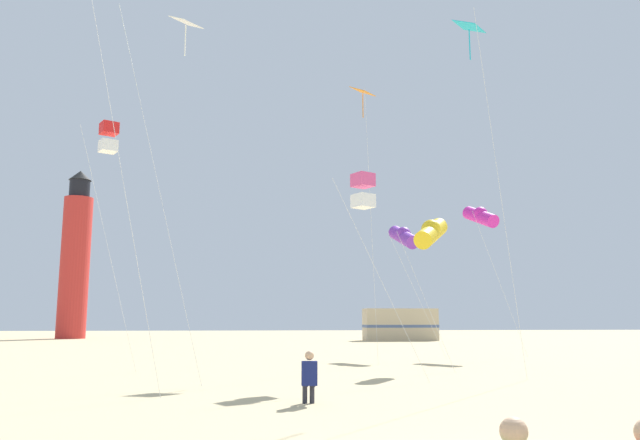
{
  "coord_description": "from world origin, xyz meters",
  "views": [
    {
      "loc": [
        -2.94,
        -6.57,
        1.84
      ],
      "look_at": [
        -0.89,
        12.84,
        4.99
      ],
      "focal_mm": 34.7,
      "sensor_mm": 36.0,
      "label": 1
    }
  ],
  "objects_px": {
    "kite_box_scarlet": "(109,138)",
    "kite_tube_gold": "(431,232)",
    "rv_van_tan": "(400,325)",
    "kite_diamond_cyan": "(471,41)",
    "kite_diamond_orange": "(363,104)",
    "kite_diamond_white": "(184,37)",
    "kite_tube_violet": "(403,236)",
    "lighthouse_distant": "(75,259)",
    "kite_flyer_standing": "(309,376)",
    "kite_box_rainbow": "(363,191)",
    "kite_tube_magenta": "(480,216)"
  },
  "relations": [
    {
      "from": "kite_box_scarlet",
      "to": "kite_tube_gold",
      "type": "xyz_separation_m",
      "value": [
        12.35,
        -0.29,
        -3.47
      ]
    },
    {
      "from": "kite_tube_gold",
      "to": "rv_van_tan",
      "type": "xyz_separation_m",
      "value": [
        6.16,
        31.5,
        -3.78
      ]
    },
    {
      "from": "kite_diamond_cyan",
      "to": "rv_van_tan",
      "type": "height_order",
      "value": "kite_diamond_cyan"
    },
    {
      "from": "kite_diamond_orange",
      "to": "rv_van_tan",
      "type": "distance_m",
      "value": 31.63
    },
    {
      "from": "kite_diamond_white",
      "to": "kite_diamond_cyan",
      "type": "bearing_deg",
      "value": -4.87
    },
    {
      "from": "rv_van_tan",
      "to": "kite_tube_violet",
      "type": "bearing_deg",
      "value": -103.94
    },
    {
      "from": "kite_diamond_cyan",
      "to": "rv_van_tan",
      "type": "bearing_deg",
      "value": 80.81
    },
    {
      "from": "kite_box_scarlet",
      "to": "lighthouse_distant",
      "type": "relative_size",
      "value": 0.55
    },
    {
      "from": "kite_tube_violet",
      "to": "rv_van_tan",
      "type": "bearing_deg",
      "value": 77.3
    },
    {
      "from": "rv_van_tan",
      "to": "lighthouse_distant",
      "type": "bearing_deg",
      "value": 162.51
    },
    {
      "from": "kite_flyer_standing",
      "to": "kite_box_rainbow",
      "type": "height_order",
      "value": "kite_box_rainbow"
    },
    {
      "from": "kite_diamond_orange",
      "to": "kite_diamond_white",
      "type": "relative_size",
      "value": 1.0
    },
    {
      "from": "rv_van_tan",
      "to": "kite_diamond_orange",
      "type": "bearing_deg",
      "value": -107.22
    },
    {
      "from": "kite_diamond_white",
      "to": "kite_box_rainbow",
      "type": "bearing_deg",
      "value": -2.03
    },
    {
      "from": "kite_diamond_white",
      "to": "rv_van_tan",
      "type": "relative_size",
      "value": 1.85
    },
    {
      "from": "kite_diamond_white",
      "to": "kite_tube_violet",
      "type": "bearing_deg",
      "value": 47.09
    },
    {
      "from": "kite_tube_gold",
      "to": "rv_van_tan",
      "type": "distance_m",
      "value": 32.31
    },
    {
      "from": "kite_box_scarlet",
      "to": "kite_diamond_white",
      "type": "xyz_separation_m",
      "value": [
        3.1,
        -3.52,
        2.56
      ]
    },
    {
      "from": "kite_box_scarlet",
      "to": "kite_diamond_orange",
      "type": "xyz_separation_m",
      "value": [
        10.23,
        2.31,
        2.57
      ]
    },
    {
      "from": "kite_box_scarlet",
      "to": "kite_box_rainbow",
      "type": "height_order",
      "value": "kite_box_scarlet"
    },
    {
      "from": "kite_box_rainbow",
      "to": "kite_tube_magenta",
      "type": "xyz_separation_m",
      "value": [
        8.26,
        11.34,
        1.2
      ]
    },
    {
      "from": "kite_diamond_cyan",
      "to": "kite_box_rainbow",
      "type": "bearing_deg",
      "value": 170.54
    },
    {
      "from": "kite_flyer_standing",
      "to": "kite_diamond_cyan",
      "type": "height_order",
      "value": "kite_diamond_cyan"
    },
    {
      "from": "kite_flyer_standing",
      "to": "kite_tube_gold",
      "type": "distance_m",
      "value": 11.64
    },
    {
      "from": "kite_diamond_cyan",
      "to": "kite_tube_gold",
      "type": "bearing_deg",
      "value": 95.65
    },
    {
      "from": "kite_box_rainbow",
      "to": "kite_diamond_cyan",
      "type": "xyz_separation_m",
      "value": [
        3.66,
        -0.61,
        5.12
      ]
    },
    {
      "from": "kite_diamond_white",
      "to": "kite_tube_magenta",
      "type": "bearing_deg",
      "value": 37.99
    },
    {
      "from": "kite_box_rainbow",
      "to": "kite_tube_gold",
      "type": "xyz_separation_m",
      "value": [
        3.26,
        3.45,
        -0.84
      ]
    },
    {
      "from": "kite_flyer_standing",
      "to": "lighthouse_distant",
      "type": "xyz_separation_m",
      "value": [
        -19.04,
        49.63,
        7.22
      ]
    },
    {
      "from": "kite_box_rainbow",
      "to": "kite_diamond_cyan",
      "type": "distance_m",
      "value": 6.32
    },
    {
      "from": "kite_flyer_standing",
      "to": "kite_box_scarlet",
      "type": "bearing_deg",
      "value": -52.4
    },
    {
      "from": "kite_diamond_cyan",
      "to": "kite_tube_violet",
      "type": "bearing_deg",
      "value": 88.26
    },
    {
      "from": "kite_flyer_standing",
      "to": "kite_diamond_orange",
      "type": "height_order",
      "value": "kite_diamond_orange"
    },
    {
      "from": "kite_flyer_standing",
      "to": "kite_tube_violet",
      "type": "bearing_deg",
      "value": -108.8
    },
    {
      "from": "kite_tube_magenta",
      "to": "rv_van_tan",
      "type": "height_order",
      "value": "kite_tube_magenta"
    },
    {
      "from": "kite_box_rainbow",
      "to": "kite_tube_violet",
      "type": "distance_m",
      "value": 11.69
    },
    {
      "from": "kite_diamond_orange",
      "to": "kite_diamond_white",
      "type": "height_order",
      "value": "kite_diamond_white"
    },
    {
      "from": "rv_van_tan",
      "to": "kite_diamond_white",
      "type": "bearing_deg",
      "value": -115.16
    },
    {
      "from": "kite_diamond_orange",
      "to": "rv_van_tan",
      "type": "xyz_separation_m",
      "value": [
        8.28,
        28.9,
        -9.82
      ]
    },
    {
      "from": "kite_diamond_cyan",
      "to": "kite_diamond_white",
      "type": "relative_size",
      "value": 0.99
    },
    {
      "from": "kite_tube_magenta",
      "to": "lighthouse_distant",
      "type": "bearing_deg",
      "value": 132.24
    },
    {
      "from": "kite_flyer_standing",
      "to": "kite_tube_gold",
      "type": "bearing_deg",
      "value": -119.25
    },
    {
      "from": "kite_box_scarlet",
      "to": "kite_tube_magenta",
      "type": "relative_size",
      "value": 1.17
    },
    {
      "from": "kite_tube_violet",
      "to": "kite_diamond_white",
      "type": "bearing_deg",
      "value": -132.91
    },
    {
      "from": "kite_diamond_orange",
      "to": "kite_flyer_standing",
      "type": "bearing_deg",
      "value": -106.13
    },
    {
      "from": "kite_diamond_white",
      "to": "kite_box_scarlet",
      "type": "bearing_deg",
      "value": 131.3
    },
    {
      "from": "kite_diamond_cyan",
      "to": "kite_diamond_white",
      "type": "xyz_separation_m",
      "value": [
        -9.66,
        0.82,
        0.07
      ]
    },
    {
      "from": "kite_box_scarlet",
      "to": "rv_van_tan",
      "type": "height_order",
      "value": "kite_box_scarlet"
    },
    {
      "from": "kite_tube_violet",
      "to": "kite_tube_magenta",
      "type": "bearing_deg",
      "value": 4.9
    },
    {
      "from": "kite_flyer_standing",
      "to": "kite_diamond_cyan",
      "type": "xyz_separation_m",
      "value": [
        5.93,
        5.12,
        10.51
      ]
    }
  ]
}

